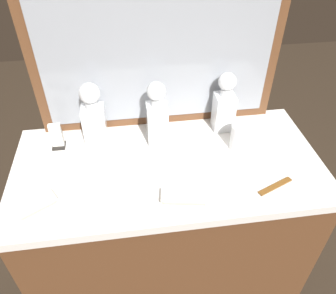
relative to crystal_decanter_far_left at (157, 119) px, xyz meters
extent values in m
plane|color=#2D2319|center=(0.02, -0.15, -1.02)|extent=(6.00, 6.00, 0.00)
cube|color=brown|center=(0.02, -0.15, -0.58)|extent=(1.15, 0.57, 0.88)
cube|color=silver|center=(0.02, -0.15, -0.12)|extent=(1.18, 0.58, 0.03)
cube|color=brown|center=(0.02, 0.13, 0.24)|extent=(0.98, 0.03, 0.69)
cube|color=gray|center=(0.02, 0.12, 0.24)|extent=(0.90, 0.01, 0.61)
cube|color=white|center=(0.00, 0.00, -0.02)|extent=(0.08, 0.08, 0.17)
cube|color=#8C4C14|center=(0.00, 0.00, -0.05)|extent=(0.07, 0.07, 0.11)
cylinder|color=white|center=(0.00, 0.00, 0.08)|extent=(0.04, 0.04, 0.03)
sphere|color=white|center=(0.00, 0.00, 0.12)|extent=(0.07, 0.07, 0.07)
cube|color=white|center=(-0.25, 0.02, -0.02)|extent=(0.09, 0.09, 0.17)
cube|color=#8C4C14|center=(-0.25, 0.02, -0.04)|extent=(0.07, 0.07, 0.13)
cylinder|color=white|center=(-0.25, 0.02, 0.07)|extent=(0.05, 0.05, 0.03)
sphere|color=white|center=(-0.25, 0.02, 0.12)|extent=(0.08, 0.08, 0.08)
cube|color=white|center=(0.29, 0.05, -0.03)|extent=(0.08, 0.08, 0.16)
cube|color=#8C4C14|center=(0.29, 0.05, -0.06)|extent=(0.07, 0.07, 0.09)
cylinder|color=white|center=(0.29, 0.05, 0.07)|extent=(0.04, 0.04, 0.03)
sphere|color=white|center=(0.29, 0.05, 0.12)|extent=(0.07, 0.07, 0.07)
cylinder|color=white|center=(0.32, -0.09, -0.05)|extent=(0.08, 0.08, 0.11)
cylinder|color=silver|center=(0.32, -0.09, -0.10)|extent=(0.08, 0.08, 0.01)
cube|color=#B7A88C|center=(0.05, -0.33, -0.10)|extent=(0.15, 0.08, 0.01)
cube|color=beige|center=(0.05, -0.33, -0.09)|extent=(0.17, 0.09, 0.01)
cube|color=#B7A88C|center=(-0.44, -0.30, -0.10)|extent=(0.13, 0.10, 0.01)
cube|color=beige|center=(-0.44, -0.30, -0.09)|extent=(0.14, 0.12, 0.01)
cube|color=brown|center=(0.38, -0.32, -0.10)|extent=(0.14, 0.07, 0.01)
cube|color=black|center=(-0.40, 0.01, -0.10)|extent=(0.05, 0.05, 0.01)
cube|color=white|center=(-0.40, 0.01, -0.05)|extent=(0.05, 0.02, 0.11)
camera|label=1|loc=(-0.11, -1.08, 0.77)|focal=35.89mm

